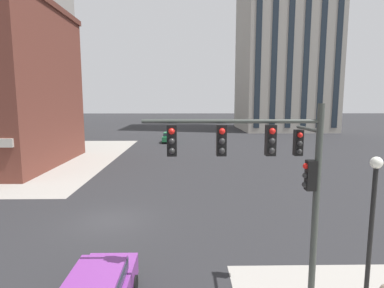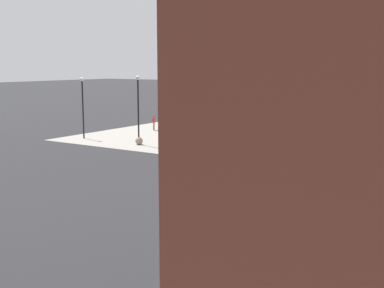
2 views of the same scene
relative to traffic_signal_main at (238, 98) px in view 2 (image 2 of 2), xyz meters
The scene contains 18 objects.
ground_plane 11.42m from the traffic_signal_main, 132.37° to the left, with size 320.00×320.00×0.00m, color #262628.
sidewalk_corner_slab 12.02m from the traffic_signal_main, 37.06° to the right, with size 20.00×19.00×0.02m, color gray.
traffic_signal_main is the anchor object (origin of this frame).
bollard_sphere_curb_a 4.75m from the traffic_signal_main, ahead, with size 0.67×0.67×0.67m, color gray.
bollard_sphere_curb_b 5.75m from the traffic_signal_main, ahead, with size 0.67×0.67×0.67m, color gray.
bollard_sphere_curb_c 6.48m from the traffic_signal_main, ahead, with size 0.67×0.67×0.67m, color gray.
bollard_sphere_curb_d 7.88m from the traffic_signal_main, ahead, with size 0.67×0.67×0.67m, color gray.
bollard_sphere_curb_e 10.59m from the traffic_signal_main, ahead, with size 0.67×0.67×0.67m, color gray.
bench_near_signal 6.18m from the traffic_signal_main, 18.42° to the right, with size 1.84×0.69×0.49m.
pedestrian_near_bench 10.59m from the traffic_signal_main, 45.15° to the right, with size 0.55×0.23×1.64m.
pedestrian_at_curb 6.88m from the traffic_signal_main, 71.85° to the right, with size 0.36×0.47×1.71m.
pedestrian_walking_east 17.26m from the traffic_signal_main, 30.23° to the right, with size 0.31×0.52×1.68m.
pedestrian_with_bag 15.73m from the traffic_signal_main, 38.96° to the right, with size 0.55×0.22×1.65m.
pedestrian_by_lamp 12.18m from the traffic_signal_main, 57.46° to the right, with size 0.54×0.27×1.78m.
street_lamp_corner_near 3.18m from the traffic_signal_main, ahead, with size 0.36×0.36×5.05m.
street_lamp_mid_sidewalk 9.82m from the traffic_signal_main, ahead, with size 0.36×0.36×6.05m.
street_lamp_corner_far 16.58m from the traffic_signal_main, ahead, with size 0.36×0.36×5.82m.
car_main_southbound_far 6.50m from the traffic_signal_main, behind, with size 1.90×4.40×1.68m.
Camera 2 is at (-10.81, 26.17, 7.02)m, focal length 46.76 mm.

